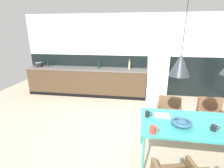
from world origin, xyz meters
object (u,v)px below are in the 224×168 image
at_px(mug_wide_latte, 153,130).
at_px(bottle_vinegar_dark, 48,63).
at_px(mug_short_terracotta, 214,128).
at_px(refrigerator_column, 157,69).
at_px(bottle_wine_green, 99,65).
at_px(fruit_bowl, 181,122).
at_px(armchair_far_side, 211,114).
at_px(bottle_spice_small, 129,65).
at_px(armchair_by_stool, 169,111).
at_px(mug_dark_espresso, 148,114).
at_px(dining_table, 196,126).
at_px(cooking_pot, 39,65).
at_px(open_book, 162,116).
at_px(pendant_lamp_over_table_near, 180,65).

distance_m(mug_wide_latte, bottle_vinegar_dark, 4.65).
bearing_deg(mug_short_terracotta, mug_wide_latte, -167.46).
xyz_separation_m(refrigerator_column, bottle_wine_green, (-1.87, 0.04, 0.06)).
bearing_deg(fruit_bowl, armchair_far_side, 49.30).
bearing_deg(refrigerator_column, bottle_spice_small, 175.47).
bearing_deg(armchair_by_stool, mug_dark_espresso, 68.61).
distance_m(dining_table, cooking_pot, 5.15).
height_order(dining_table, bottle_vinegar_dark, bottle_vinegar_dark).
xyz_separation_m(fruit_bowl, mug_dark_espresso, (-0.48, 0.20, -0.00)).
relative_size(cooking_pot, bottle_vinegar_dark, 0.88).
bearing_deg(bottle_vinegar_dark, cooking_pot, -165.97).
relative_size(mug_short_terracotta, bottle_wine_green, 0.45).
distance_m(bottle_spice_small, bottle_wine_green, 1.00).
bearing_deg(cooking_pot, mug_dark_espresso, -37.66).
bearing_deg(open_book, armchair_far_side, 32.79).
bearing_deg(mug_wide_latte, armchair_by_stool, 70.35).
xyz_separation_m(mug_dark_espresso, bottle_spice_small, (-0.45, 2.81, 0.25)).
relative_size(cooking_pot, pendant_lamp_over_table_near, 0.21).
xyz_separation_m(mug_dark_espresso, pendant_lamp_over_table_near, (0.39, -0.08, 0.84)).
relative_size(armchair_by_stool, open_book, 3.17).
xyz_separation_m(armchair_far_side, bottle_vinegar_dark, (-4.54, 2.07, 0.52)).
xyz_separation_m(armchair_by_stool, pendant_lamp_over_table_near, (-0.10, -0.85, 1.12)).
height_order(refrigerator_column, mug_short_terracotta, refrigerator_column).
distance_m(armchair_far_side, open_book, 1.28).
relative_size(fruit_bowl, bottle_vinegar_dark, 1.10).
bearing_deg(armchair_by_stool, bottle_spice_small, -54.35).
xyz_separation_m(mug_short_terracotta, cooking_pot, (-4.45, 3.01, 0.21)).
distance_m(armchair_by_stool, bottle_spice_small, 2.30).
xyz_separation_m(dining_table, fruit_bowl, (-0.25, -0.09, 0.09)).
height_order(mug_short_terracotta, bottle_spice_small, bottle_spice_small).
xyz_separation_m(cooking_pot, bottle_vinegar_dark, (0.30, 0.08, 0.03)).
bearing_deg(mug_short_terracotta, bottle_vinegar_dark, 143.37).
xyz_separation_m(fruit_bowl, pendant_lamp_over_table_near, (-0.09, 0.12, 0.84)).
distance_m(dining_table, open_book, 0.52).
distance_m(bottle_spice_small, pendant_lamp_over_table_near, 3.07).
xyz_separation_m(armchair_by_stool, armchair_far_side, (0.81, -0.03, -0.00)).
xyz_separation_m(cooking_pot, bottle_wine_green, (2.10, 0.04, 0.03)).
relative_size(armchair_far_side, fruit_bowl, 2.70).
height_order(dining_table, mug_wide_latte, mug_wide_latte).
height_order(refrigerator_column, mug_wide_latte, refrigerator_column).
relative_size(mug_short_terracotta, mug_dark_espresso, 1.00).
distance_m(refrigerator_column, mug_dark_espresso, 2.78).
height_order(mug_short_terracotta, cooking_pot, cooking_pot).
bearing_deg(dining_table, armchair_by_stool, 105.06).
relative_size(armchair_far_side, mug_wide_latte, 6.07).
relative_size(mug_dark_espresso, pendant_lamp_over_table_near, 0.10).
distance_m(fruit_bowl, cooking_pot, 4.99).
distance_m(cooking_pot, bottle_spice_small, 3.10).
bearing_deg(bottle_vinegar_dark, armchair_by_stool, -28.68).
bearing_deg(open_book, bottle_wine_green, 121.83).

